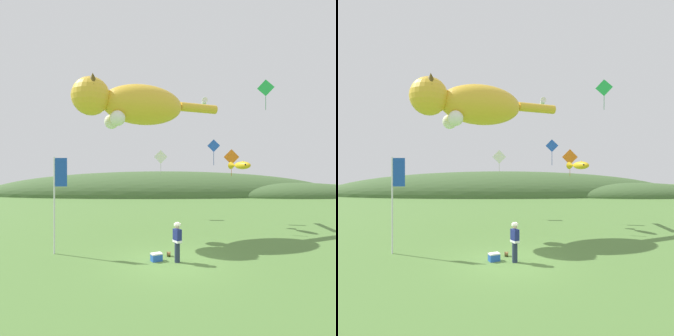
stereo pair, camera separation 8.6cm
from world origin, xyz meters
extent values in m
plane|color=#517A38|center=(0.00, 0.00, 0.00)|extent=(120.00, 120.00, 0.00)
ellipsoid|color=#426033|center=(0.00, 33.28, 0.00)|extent=(54.65, 13.56, 7.18)
ellipsoid|color=#426033|center=(19.72, 29.40, 0.00)|extent=(21.18, 7.21, 3.93)
cylinder|color=#232D47|center=(0.30, 0.04, 0.44)|extent=(0.24, 0.24, 0.88)
cube|color=navy|center=(0.30, 0.04, 1.18)|extent=(0.40, 0.47, 0.60)
cube|color=white|center=(0.30, 0.04, 0.94)|extent=(0.43, 0.49, 0.10)
sphere|color=beige|center=(0.30, 0.04, 1.59)|extent=(0.20, 0.20, 0.20)
cylinder|color=silver|center=(0.30, 0.04, 1.68)|extent=(0.30, 0.30, 0.09)
cylinder|color=silver|center=(0.30, 0.04, 1.74)|extent=(0.20, 0.20, 0.07)
cylinder|color=olive|center=(-0.06, 0.95, 0.12)|extent=(0.16, 0.18, 0.18)
cylinder|color=brown|center=(-0.14, 0.95, 0.12)|extent=(0.02, 0.23, 0.23)
cylinder|color=brown|center=(0.02, 0.95, 0.12)|extent=(0.02, 0.23, 0.23)
cube|color=blue|center=(-0.63, 0.24, 0.15)|extent=(0.57, 0.49, 0.30)
cube|color=white|center=(-0.63, 0.24, 0.33)|extent=(0.58, 0.50, 0.06)
cylinder|color=silver|center=(-5.65, 1.54, 2.37)|extent=(0.08, 0.08, 4.75)
cube|color=#1E4CB2|center=(-5.33, 1.54, 4.00)|extent=(0.60, 0.03, 1.40)
ellipsoid|color=gold|center=(-1.53, 5.74, 8.19)|extent=(5.94, 4.58, 2.52)
ellipsoid|color=white|center=(-1.76, 5.65, 7.73)|extent=(3.76, 2.72, 1.38)
sphere|color=gold|center=(-4.54, 4.50, 8.44)|extent=(2.26, 2.26, 2.26)
cone|color=#503E10|center=(-4.31, 3.92, 9.26)|extent=(1.05, 1.05, 0.75)
cone|color=#503E10|center=(-4.78, 5.07, 9.26)|extent=(1.05, 1.05, 0.75)
sphere|color=white|center=(-2.95, 4.33, 7.12)|extent=(0.91, 0.91, 0.91)
sphere|color=white|center=(-3.53, 5.74, 7.12)|extent=(0.91, 0.91, 0.91)
cylinder|color=gold|center=(2.19, 7.28, 8.31)|extent=(2.79, 1.62, 0.60)
ellipsoid|color=gold|center=(5.35, 7.56, 4.37)|extent=(1.19, 1.63, 0.54)
cone|color=gold|center=(4.91, 8.48, 4.37)|extent=(0.70, 0.68, 0.54)
cone|color=gold|center=(5.37, 7.52, 4.60)|extent=(0.34, 0.34, 0.25)
sphere|color=black|center=(5.40, 7.03, 4.41)|extent=(0.13, 0.13, 0.13)
cylinder|color=white|center=(3.09, 10.85, 9.35)|extent=(0.61, 3.08, 0.36)
torus|color=white|center=(2.97, 9.33, 9.35)|extent=(0.44, 0.10, 0.44)
cube|color=white|center=(-0.37, 12.28, 5.13)|extent=(1.16, 0.22, 1.17)
cylinder|color=black|center=(-0.37, 12.29, 5.13)|extent=(0.78, 0.15, 0.02)
cube|color=#A9A9A9|center=(-0.37, 12.28, 4.09)|extent=(0.03, 0.01, 0.90)
cube|color=blue|center=(3.21, 7.02, 5.71)|extent=(0.85, 0.22, 0.87)
cylinder|color=black|center=(3.21, 7.04, 5.71)|extent=(0.57, 0.15, 0.02)
cube|color=#1A3E97|center=(3.21, 7.02, 4.83)|extent=(0.03, 0.01, 0.90)
cube|color=orange|center=(5.18, 10.10, 5.04)|extent=(1.24, 0.04, 1.24)
cylinder|color=black|center=(5.18, 10.11, 5.04)|extent=(0.83, 0.03, 0.02)
cube|color=#A95011|center=(5.18, 10.10, 3.97)|extent=(0.03, 0.01, 0.90)
cube|color=green|center=(6.41, 5.95, 9.39)|extent=(0.99, 0.48, 1.09)
cylinder|color=black|center=(6.41, 5.96, 9.39)|extent=(0.67, 0.33, 0.02)
cube|color=#1A7C35|center=(6.41, 5.95, 8.40)|extent=(0.03, 0.02, 0.90)
camera|label=1|loc=(-0.52, -13.26, 4.25)|focal=32.00mm
camera|label=2|loc=(-0.43, -13.27, 4.25)|focal=32.00mm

